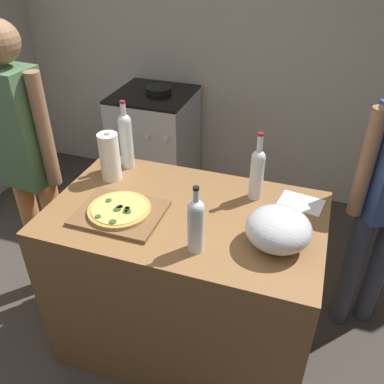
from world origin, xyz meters
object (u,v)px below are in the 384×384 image
Objects in this scene: stove at (156,145)px; paper_towel_roll at (110,157)px; wine_bottle_amber at (126,138)px; wine_bottle_green at (196,223)px; person_in_stripes at (27,158)px; mixing_bowl at (278,229)px; wine_bottle_dark at (257,172)px; pizza at (119,210)px.

paper_towel_roll is at bearing -76.57° from stove.
wine_bottle_amber is 1.24× the size of wine_bottle_green.
wine_bottle_amber is 0.22× the size of person_in_stripes.
wine_bottle_amber is 0.40× the size of stove.
mixing_bowl is 0.29× the size of stove.
wine_bottle_dark is 1.70m from stove.
person_in_stripes reaches higher than wine_bottle_green.
wine_bottle_amber is at bearing 155.48° from mixing_bowl.
stove is (-0.32, 1.11, -0.63)m from wine_bottle_amber.
pizza is at bearing -72.26° from stove.
wine_bottle_amber is at bearing 173.87° from wine_bottle_dark.
wine_bottle_dark is 1.25m from person_in_stripes.
paper_towel_roll is 0.48m from person_in_stripes.
wine_bottle_amber is 0.80m from wine_bottle_green.
pizza is 1.13× the size of paper_towel_roll.
wine_bottle_amber is (0.03, 0.15, 0.04)m from paper_towel_roll.
wine_bottle_amber reaches higher than mixing_bowl.
wine_bottle_amber is 0.75m from wine_bottle_dark.
paper_towel_roll is (-0.19, 0.29, 0.10)m from pizza.
paper_towel_roll is at bearing 146.52° from wine_bottle_green.
wine_bottle_dark is 0.36× the size of stove.
mixing_bowl is at bearing -15.97° from paper_towel_roll.
person_in_stripes is at bearing -173.34° from wine_bottle_dark.
mixing_bowl is 1.41m from person_in_stripes.
wine_bottle_green is 0.18× the size of person_in_stripes.
paper_towel_roll reaches higher than mixing_bowl.
stove is at bearing 103.43° from paper_towel_roll.
person_in_stripes is (-1.40, 0.19, -0.00)m from mixing_bowl.
wine_bottle_green is at bearing -43.27° from wine_bottle_amber.
wine_bottle_dark is 0.20× the size of person_in_stripes.
wine_bottle_amber is (-0.90, 0.41, 0.09)m from mixing_bowl.
mixing_bowl is 0.37m from wine_bottle_dark.
mixing_bowl is 1.06× the size of paper_towel_roll.
wine_bottle_green is at bearing -108.62° from wine_bottle_dark.
wine_bottle_dark reaches higher than wine_bottle_green.
paper_towel_roll is 0.68× the size of wine_bottle_amber.
wine_bottle_dark reaches higher than stove.
wine_bottle_amber is (-0.17, 0.43, 0.14)m from pizza.
pizza is 0.74m from mixing_bowl.
stove is at bearing 118.74° from wine_bottle_green.
stove is at bearing 107.74° from pizza.
wine_bottle_amber reaches higher than paper_towel_roll.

